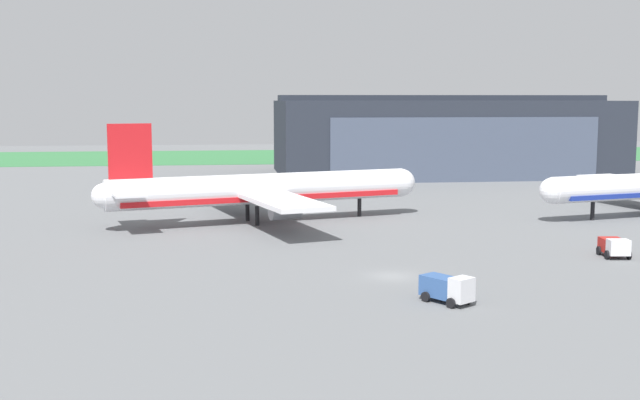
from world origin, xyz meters
name	(u,v)px	position (x,y,z in m)	size (l,w,h in m)	color
ground_plane	(392,276)	(0.00, 0.00, 0.00)	(440.00, 440.00, 0.00)	slate
grass_field_strip	(276,156)	(0.00, 157.16, 0.04)	(440.00, 56.00, 0.08)	#347641
maintenance_hangar	(442,137)	(32.61, 99.09, 8.20)	(71.87, 35.73, 17.30)	#232833
airliner_far_right	(264,190)	(-10.16, 34.09, 4.41)	(43.62, 37.31, 13.45)	silver
fuel_bowser	(614,246)	(24.96, 5.92, 1.17)	(2.89, 4.07, 2.09)	silver
pushback_tractor	(447,288)	(2.32, -10.19, 1.26)	(3.99, 4.73, 2.37)	silver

